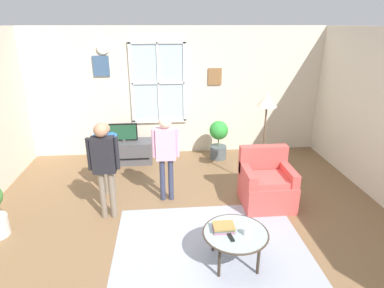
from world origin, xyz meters
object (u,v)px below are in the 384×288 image
(potted_plant_by_window, at_px, (219,138))
(person_black_shirt, at_px, (104,160))
(tv_stand, at_px, (125,152))
(coffee_table, at_px, (235,234))
(armchair, at_px, (266,184))
(remote_near_cup, at_px, (231,237))
(cup, at_px, (246,231))
(book_stack, at_px, (224,228))
(floor_lamp, at_px, (266,110))
(television, at_px, (123,132))
(remote_near_books, at_px, (229,225))
(person_pink_shirt, at_px, (166,149))
(person_blue_shirt, at_px, (107,151))

(potted_plant_by_window, bearing_deg, person_black_shirt, -133.91)
(tv_stand, distance_m, coffee_table, 3.50)
(armchair, bearing_deg, remote_near_cup, -121.44)
(armchair, relative_size, potted_plant_by_window, 1.07)
(cup, bearing_deg, tv_stand, 118.33)
(book_stack, height_order, person_black_shirt, person_black_shirt)
(floor_lamp, bearing_deg, television, 152.12)
(armchair, height_order, book_stack, armchair)
(remote_near_books, relative_size, floor_lamp, 0.08)
(cup, height_order, person_black_shirt, person_black_shirt)
(person_black_shirt, bearing_deg, coffee_table, -34.31)
(remote_near_cup, bearing_deg, person_black_shirt, 142.06)
(television, distance_m, floor_lamp, 2.87)
(book_stack, bearing_deg, tv_stand, 115.56)
(person_pink_shirt, xyz_separation_m, person_blue_shirt, (-0.94, 0.29, -0.11))
(coffee_table, height_order, remote_near_cup, remote_near_cup)
(cup, height_order, floor_lamp, floor_lamp)
(armchair, distance_m, floor_lamp, 1.18)
(television, xyz_separation_m, person_black_shirt, (-0.03, -2.00, 0.25))
(remote_near_cup, xyz_separation_m, floor_lamp, (0.93, 1.91, 0.96))
(person_blue_shirt, distance_m, potted_plant_by_window, 2.46)
(potted_plant_by_window, distance_m, floor_lamp, 1.72)
(book_stack, bearing_deg, coffee_table, -20.87)
(cup, height_order, person_blue_shirt, person_blue_shirt)
(cup, height_order, remote_near_cup, cup)
(coffee_table, height_order, person_black_shirt, person_black_shirt)
(coffee_table, height_order, floor_lamp, floor_lamp)
(armchair, xyz_separation_m, person_blue_shirt, (-2.49, 0.53, 0.44))
(book_stack, xyz_separation_m, remote_near_cup, (0.06, -0.15, -0.03))
(potted_plant_by_window, bearing_deg, floor_lamp, -68.81)
(remote_near_books, relative_size, remote_near_cup, 1.00)
(person_black_shirt, relative_size, potted_plant_by_window, 1.78)
(remote_near_books, bearing_deg, potted_plant_by_window, 82.63)
(television, height_order, remote_near_cup, television)
(person_blue_shirt, bearing_deg, person_pink_shirt, -16.89)
(armchair, distance_m, remote_near_cup, 1.63)
(cup, bearing_deg, remote_near_books, 131.67)
(television, distance_m, book_stack, 3.39)
(person_blue_shirt, bearing_deg, coffee_table, -46.84)
(book_stack, height_order, remote_near_cup, book_stack)
(television, relative_size, person_black_shirt, 0.38)
(tv_stand, height_order, coffee_table, tv_stand)
(cup, relative_size, person_pink_shirt, 0.07)
(coffee_table, xyz_separation_m, person_black_shirt, (-1.63, 1.11, 0.52))
(armchair, height_order, cup, armchair)
(remote_near_cup, height_order, person_pink_shirt, person_pink_shirt)
(coffee_table, relative_size, cup, 8.23)
(book_stack, height_order, person_pink_shirt, person_pink_shirt)
(remote_near_books, relative_size, person_blue_shirt, 0.11)
(remote_near_cup, height_order, person_black_shirt, person_black_shirt)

